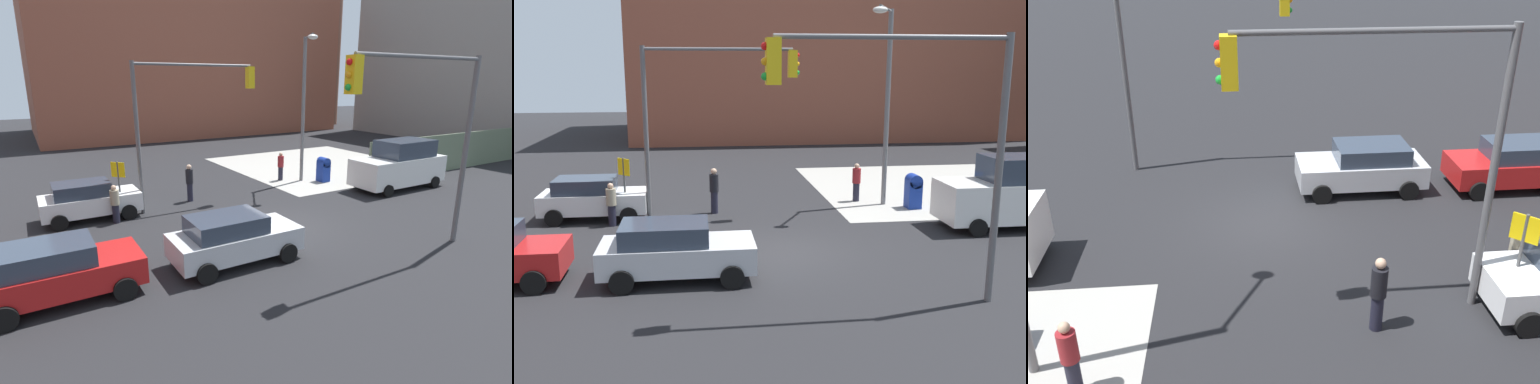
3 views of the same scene
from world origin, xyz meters
TOP-DOWN VIEW (x-y plane):
  - ground_plane at (0.00, 0.00)m, footprint 120.00×120.00m
  - traffic_signal_nw_corner at (-2.25, 4.50)m, footprint 5.87×0.36m
  - traffic_signal_se_corner at (2.27, -4.50)m, footprint 5.80×0.36m
  - warning_sign_two_way at (-5.40, 4.65)m, footprint 0.48×0.48m
  - coupe_red at (-8.37, -1.70)m, footprint 4.10×2.02m
  - coupe_silver at (-3.32, -1.99)m, footprint 4.19×2.02m
  - pedestrian_crossing at (-5.80, 3.80)m, footprint 0.36×0.36m
  - pedestrian_waiting at (4.20, 6.50)m, footprint 0.36×0.36m
  - pedestrian_walking_north at (-2.00, 5.20)m, footprint 0.36×0.36m

SIDE VIEW (x-z plane):
  - ground_plane at x=0.00m, z-range 0.00..0.00m
  - pedestrian_crossing at x=-5.80m, z-range 0.03..1.64m
  - coupe_red at x=-8.37m, z-range 0.03..1.65m
  - coupe_silver at x=-3.32m, z-range 0.03..1.65m
  - pedestrian_waiting at x=4.20m, z-range 0.03..1.70m
  - pedestrian_walking_north at x=-2.00m, z-range 0.04..1.87m
  - warning_sign_two_way at x=-5.40m, z-range 0.44..2.84m
  - traffic_signal_se_corner at x=2.27m, z-range 1.40..7.90m
  - traffic_signal_nw_corner at x=-2.25m, z-range 1.40..7.90m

